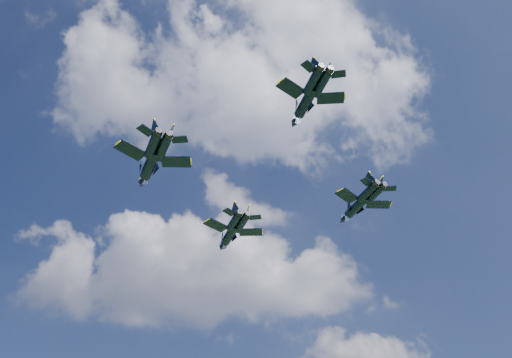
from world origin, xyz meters
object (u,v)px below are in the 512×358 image
object	(u,v)px
jet_right	(356,207)
jet_slot	(305,103)
jet_lead	(230,235)
jet_left	(150,165)

from	to	relation	value
jet_right	jet_slot	distance (m)	27.94
jet_right	jet_slot	world-z (taller)	jet_slot
jet_right	jet_lead	bearing A→B (deg)	130.68
jet_slot	jet_lead	bearing A→B (deg)	90.59
jet_slot	jet_right	bearing A→B (deg)	48.48
jet_lead	jet_right	xyz separation A→B (m)	(24.09, -10.23, -1.01)
jet_lead	jet_right	world-z (taller)	jet_lead
jet_slot	jet_left	bearing A→B (deg)	132.70
jet_lead	jet_left	bearing A→B (deg)	-138.87
jet_lead	jet_slot	size ratio (longest dim) A/B	1.14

